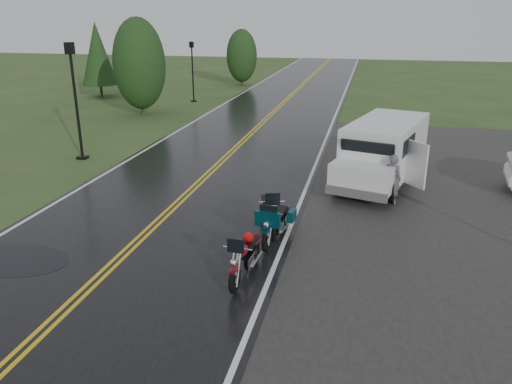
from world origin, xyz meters
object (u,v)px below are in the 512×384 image
at_px(lamp_post_far_left, 193,72).
at_px(motorcycle_teal, 267,231).
at_px(person_at_van, 391,180).
at_px(van_white, 341,162).
at_px(motorcycle_silver, 273,220).
at_px(lamp_post_near_left, 76,102).
at_px(motorcycle_red, 234,270).

bearing_deg(lamp_post_far_left, motorcycle_teal, -66.05).
relative_size(person_at_van, lamp_post_far_left, 0.40).
bearing_deg(person_at_van, van_white, -17.69).
bearing_deg(motorcycle_silver, lamp_post_near_left, 128.06).
distance_m(motorcycle_red, person_at_van, 7.19).
distance_m(motorcycle_teal, person_at_van, 5.25).
relative_size(motorcycle_teal, van_white, 0.36).
xyz_separation_m(motorcycle_red, lamp_post_near_left, (-9.03, 9.00, 1.77)).
bearing_deg(lamp_post_near_left, van_white, -10.76).
bearing_deg(motorcycle_teal, motorcycle_silver, 95.10).
xyz_separation_m(motorcycle_teal, van_white, (1.47, 4.85, 0.52)).
height_order(motorcycle_teal, motorcycle_silver, motorcycle_silver).
bearing_deg(van_white, person_at_van, -4.57).
xyz_separation_m(van_white, lamp_post_near_left, (-10.77, 2.05, 1.25)).
distance_m(motorcycle_teal, lamp_post_far_left, 23.79).
relative_size(van_white, lamp_post_far_left, 1.41).
bearing_deg(motorcycle_red, motorcycle_teal, 86.00).
bearing_deg(motorcycle_silver, person_at_van, 31.46).
xyz_separation_m(motorcycle_red, lamp_post_far_left, (-9.37, 23.81, 1.42)).
distance_m(motorcycle_red, motorcycle_teal, 2.12).
bearing_deg(lamp_post_near_left, motorcycle_silver, -33.88).
height_order(motorcycle_silver, lamp_post_near_left, lamp_post_near_left).
bearing_deg(lamp_post_far_left, van_white, -56.61).
height_order(van_white, lamp_post_far_left, lamp_post_far_left).
xyz_separation_m(motorcycle_silver, lamp_post_near_left, (-9.32, 6.26, 1.73)).
bearing_deg(van_white, motorcycle_teal, -90.88).
relative_size(motorcycle_red, lamp_post_near_left, 0.43).
bearing_deg(motorcycle_red, lamp_post_far_left, 114.72).
distance_m(motorcycle_silver, van_white, 4.48).
bearing_deg(lamp_post_near_left, lamp_post_far_left, 91.32).
relative_size(motorcycle_teal, person_at_van, 1.27).
bearing_deg(motorcycle_teal, van_white, 80.40).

